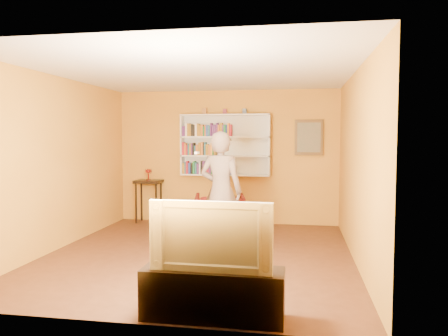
{
  "coord_description": "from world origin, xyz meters",
  "views": [
    {
      "loc": [
        1.45,
        -6.29,
        1.75
      ],
      "look_at": [
        0.25,
        0.75,
        1.25
      ],
      "focal_mm": 35.0,
      "sensor_mm": 36.0,
      "label": 1
    }
  ],
  "objects_px": {
    "bookshelf": "(226,145)",
    "console_table": "(149,187)",
    "ruby_lustre": "(148,172)",
    "person": "(221,191)",
    "armchair": "(220,216)",
    "tv_cabinet": "(213,294)",
    "television": "(213,234)"
  },
  "relations": [
    {
      "from": "bookshelf",
      "to": "person",
      "type": "relative_size",
      "value": 0.98
    },
    {
      "from": "ruby_lustre",
      "to": "television",
      "type": "relative_size",
      "value": 0.2
    },
    {
      "from": "bookshelf",
      "to": "console_table",
      "type": "bearing_deg",
      "value": -174.25
    },
    {
      "from": "armchair",
      "to": "ruby_lustre",
      "type": "bearing_deg",
      "value": -46.43
    },
    {
      "from": "person",
      "to": "television",
      "type": "xyz_separation_m",
      "value": [
        0.37,
        -2.54,
        -0.1
      ]
    },
    {
      "from": "ruby_lustre",
      "to": "armchair",
      "type": "xyz_separation_m",
      "value": [
        1.71,
        -1.21,
        -0.65
      ]
    },
    {
      "from": "television",
      "to": "armchair",
      "type": "bearing_deg",
      "value": 100.01
    },
    {
      "from": "bookshelf",
      "to": "person",
      "type": "distance_m",
      "value": 2.24
    },
    {
      "from": "console_table",
      "to": "television",
      "type": "bearing_deg",
      "value": -63.55
    },
    {
      "from": "armchair",
      "to": "tv_cabinet",
      "type": "relative_size",
      "value": 0.63
    },
    {
      "from": "bookshelf",
      "to": "armchair",
      "type": "bearing_deg",
      "value": -84.81
    },
    {
      "from": "person",
      "to": "television",
      "type": "relative_size",
      "value": 1.58
    },
    {
      "from": "ruby_lustre",
      "to": "television",
      "type": "xyz_separation_m",
      "value": [
        2.24,
        -4.5,
        -0.22
      ]
    },
    {
      "from": "ruby_lustre",
      "to": "television",
      "type": "height_order",
      "value": "television"
    },
    {
      "from": "bookshelf",
      "to": "ruby_lustre",
      "type": "relative_size",
      "value": 7.78
    },
    {
      "from": "armchair",
      "to": "tv_cabinet",
      "type": "height_order",
      "value": "armchair"
    },
    {
      "from": "ruby_lustre",
      "to": "tv_cabinet",
      "type": "bearing_deg",
      "value": -63.55
    },
    {
      "from": "bookshelf",
      "to": "television",
      "type": "distance_m",
      "value": 4.77
    },
    {
      "from": "ruby_lustre",
      "to": "armchair",
      "type": "distance_m",
      "value": 2.19
    },
    {
      "from": "armchair",
      "to": "person",
      "type": "distance_m",
      "value": 0.94
    },
    {
      "from": "console_table",
      "to": "tv_cabinet",
      "type": "height_order",
      "value": "console_table"
    },
    {
      "from": "bookshelf",
      "to": "console_table",
      "type": "relative_size",
      "value": 2.06
    },
    {
      "from": "bookshelf",
      "to": "console_table",
      "type": "xyz_separation_m",
      "value": [
        -1.59,
        -0.16,
        -0.87
      ]
    },
    {
      "from": "person",
      "to": "bookshelf",
      "type": "bearing_deg",
      "value": -72.8
    },
    {
      "from": "bookshelf",
      "to": "ruby_lustre",
      "type": "height_order",
      "value": "bookshelf"
    },
    {
      "from": "person",
      "to": "tv_cabinet",
      "type": "xyz_separation_m",
      "value": [
        0.37,
        -2.54,
        -0.68
      ]
    },
    {
      "from": "bookshelf",
      "to": "person",
      "type": "bearing_deg",
      "value": -82.52
    },
    {
      "from": "ruby_lustre",
      "to": "person",
      "type": "xyz_separation_m",
      "value": [
        1.86,
        -1.96,
        -0.12
      ]
    },
    {
      "from": "armchair",
      "to": "console_table",
      "type": "bearing_deg",
      "value": -46.43
    },
    {
      "from": "armchair",
      "to": "television",
      "type": "distance_m",
      "value": 3.36
    },
    {
      "from": "person",
      "to": "tv_cabinet",
      "type": "height_order",
      "value": "person"
    },
    {
      "from": "console_table",
      "to": "person",
      "type": "bearing_deg",
      "value": -46.49
    }
  ]
}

